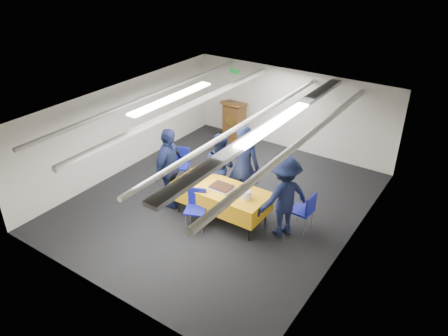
# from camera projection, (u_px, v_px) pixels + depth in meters

# --- Properties ---
(ground) EXTENTS (7.00, 7.00, 0.00)m
(ground) POSITION_uv_depth(u_px,v_px,m) (220.00, 201.00, 10.19)
(ground) COLOR black
(ground) RESTS_ON ground
(room_shell) EXTENTS (6.00, 7.00, 2.30)m
(room_shell) POSITION_uv_depth(u_px,v_px,m) (234.00, 125.00, 9.58)
(room_shell) COLOR silver
(room_shell) RESTS_ON ground
(serving_table) EXTENTS (2.08, 0.92, 0.77)m
(serving_table) POSITION_uv_depth(u_px,v_px,m) (221.00, 196.00, 9.34)
(serving_table) COLOR black
(serving_table) RESTS_ON ground
(sheet_cake) EXTENTS (0.47, 0.36, 0.09)m
(sheet_cake) POSITION_uv_depth(u_px,v_px,m) (222.00, 187.00, 9.18)
(sheet_cake) COLOR white
(sheet_cake) RESTS_ON serving_table
(plate_stack_left) EXTENTS (0.25, 0.25, 0.16)m
(plate_stack_left) POSITION_uv_depth(u_px,v_px,m) (193.00, 176.00, 9.52)
(plate_stack_left) COLOR white
(plate_stack_left) RESTS_ON serving_table
(plate_stack_right) EXTENTS (0.22, 0.22, 0.17)m
(plate_stack_right) POSITION_uv_depth(u_px,v_px,m) (247.00, 195.00, 8.83)
(plate_stack_right) COLOR white
(plate_stack_right) RESTS_ON serving_table
(podium) EXTENTS (0.62, 0.53, 1.25)m
(podium) POSITION_uv_depth(u_px,v_px,m) (234.00, 121.00, 12.90)
(podium) COLOR brown
(podium) RESTS_ON ground
(chair_near) EXTENTS (0.55, 0.55, 0.87)m
(chair_near) POSITION_uv_depth(u_px,v_px,m) (196.00, 204.00, 9.11)
(chair_near) COLOR gray
(chair_near) RESTS_ON ground
(chair_right) EXTENTS (0.44, 0.44, 0.87)m
(chair_right) POSITION_uv_depth(u_px,v_px,m) (306.00, 209.00, 8.98)
(chair_right) COLOR gray
(chair_right) RESTS_ON ground
(chair_left) EXTENTS (0.54, 0.54, 0.87)m
(chair_left) POSITION_uv_depth(u_px,v_px,m) (181.00, 161.00, 10.82)
(chair_left) COLOR gray
(chair_left) RESTS_ON ground
(sailor_a) EXTENTS (0.83, 0.68, 1.98)m
(sailor_a) POSITION_uv_depth(u_px,v_px,m) (243.00, 167.00, 9.59)
(sailor_a) COLOR black
(sailor_a) RESTS_ON ground
(sailor_b) EXTENTS (0.84, 0.67, 1.63)m
(sailor_b) POSITION_uv_depth(u_px,v_px,m) (220.00, 167.00, 9.98)
(sailor_b) COLOR black
(sailor_b) RESTS_ON ground
(sailor_c) EXTENTS (0.65, 1.16, 1.87)m
(sailor_c) POSITION_uv_depth(u_px,v_px,m) (169.00, 168.00, 9.65)
(sailor_c) COLOR black
(sailor_c) RESTS_ON ground
(sailor_d) EXTENTS (1.13, 1.32, 1.77)m
(sailor_d) POSITION_uv_depth(u_px,v_px,m) (283.00, 197.00, 8.72)
(sailor_d) COLOR black
(sailor_d) RESTS_ON ground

